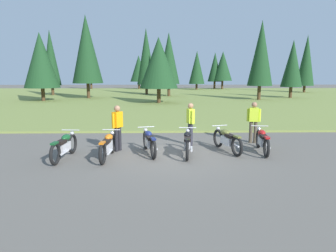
# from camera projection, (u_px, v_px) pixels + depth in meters

# --- Properties ---
(ground_plane) EXTENTS (140.00, 140.00, 0.00)m
(ground_plane) POSITION_uv_depth(u_px,v_px,m) (168.00, 154.00, 10.62)
(ground_plane) COLOR #605B54
(grass_moorland) EXTENTS (80.00, 44.00, 0.10)m
(grass_moorland) POSITION_uv_depth(u_px,v_px,m) (164.00, 97.00, 36.11)
(grass_moorland) COLOR olive
(grass_moorland) RESTS_ON ground
(forest_treeline) EXTENTS (37.49, 30.53, 9.11)m
(forest_treeline) POSITION_uv_depth(u_px,v_px,m) (166.00, 61.00, 40.60)
(forest_treeline) COLOR #47331E
(forest_treeline) RESTS_ON ground
(motorcycle_british_green) EXTENTS (0.62, 2.10, 0.88)m
(motorcycle_british_green) POSITION_uv_depth(u_px,v_px,m) (64.00, 146.00, 9.98)
(motorcycle_british_green) COLOR black
(motorcycle_british_green) RESTS_ON ground
(motorcycle_orange) EXTENTS (0.62, 2.10, 0.88)m
(motorcycle_orange) POSITION_uv_depth(u_px,v_px,m) (108.00, 145.00, 10.03)
(motorcycle_orange) COLOR black
(motorcycle_orange) RESTS_ON ground
(motorcycle_navy) EXTENTS (0.74, 2.07, 0.88)m
(motorcycle_navy) POSITION_uv_depth(u_px,v_px,m) (149.00, 142.00, 10.60)
(motorcycle_navy) COLOR black
(motorcycle_navy) RESTS_ON ground
(motorcycle_black) EXTENTS (0.62, 2.10, 0.88)m
(motorcycle_black) POSITION_uv_depth(u_px,v_px,m) (187.00, 143.00, 10.43)
(motorcycle_black) COLOR black
(motorcycle_black) RESTS_ON ground
(motorcycle_olive) EXTENTS (0.81, 2.04, 0.88)m
(motorcycle_olive) POSITION_uv_depth(u_px,v_px,m) (227.00, 140.00, 10.92)
(motorcycle_olive) COLOR black
(motorcycle_olive) RESTS_ON ground
(motorcycle_red) EXTENTS (0.62, 2.10, 0.88)m
(motorcycle_red) POSITION_uv_depth(u_px,v_px,m) (262.00, 140.00, 10.81)
(motorcycle_red) COLOR black
(motorcycle_red) RESTS_ON ground
(rider_in_hivis_vest) EXTENTS (0.30, 0.54, 1.67)m
(rider_in_hivis_vest) POSITION_uv_depth(u_px,v_px,m) (190.00, 121.00, 11.82)
(rider_in_hivis_vest) COLOR #2D2D38
(rider_in_hivis_vest) RESTS_ON ground
(rider_with_back_turned) EXTENTS (0.54, 0.29, 1.67)m
(rider_with_back_turned) POSITION_uv_depth(u_px,v_px,m) (254.00, 120.00, 12.24)
(rider_with_back_turned) COLOR #4C4233
(rider_with_back_turned) RESTS_ON ground
(rider_near_row_end) EXTENTS (0.37, 0.49, 1.67)m
(rider_near_row_end) POSITION_uv_depth(u_px,v_px,m) (118.00, 125.00, 10.92)
(rider_near_row_end) COLOR black
(rider_near_row_end) RESTS_ON ground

